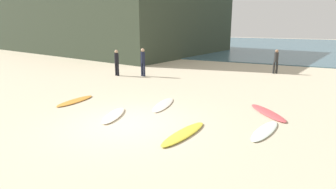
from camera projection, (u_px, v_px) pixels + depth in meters
ground_plane at (126, 124)px, 9.95m from camera, size 120.00×120.00×0.00m
ocean_water at (268, 46)px, 42.28m from camera, size 120.00×40.00×0.08m
coastal_headland at (101, 16)px, 36.33m from camera, size 30.98×21.69×8.36m
surfboard_0 at (184, 134)px, 8.99m from camera, size 0.86×2.50×0.09m
surfboard_1 at (75, 101)px, 12.73m from camera, size 0.60×2.12×0.07m
surfboard_2 at (163, 105)px, 12.18m from camera, size 0.95×2.36×0.06m
surfboard_3 at (114, 115)px, 10.75m from camera, size 1.11×2.03×0.09m
surfboard_4 at (268, 113)px, 11.06m from camera, size 1.87×2.17×0.09m
surfboard_5 at (265, 131)px, 9.25m from camera, size 0.87×2.25×0.07m
beachgoer_near at (143, 61)px, 18.44m from camera, size 0.34×0.34×1.83m
beachgoer_mid at (276, 60)px, 19.45m from camera, size 0.35×0.35×1.66m
beachgoer_far at (117, 61)px, 18.65m from camera, size 0.35×0.35×1.71m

